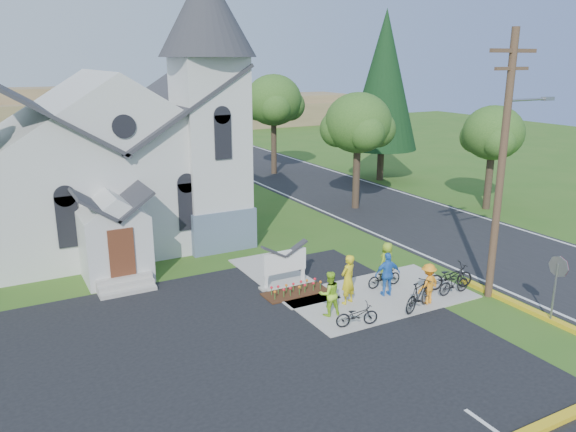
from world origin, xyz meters
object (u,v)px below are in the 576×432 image
stop_sign (557,275)px  cyclist_4 (387,260)px  cyclist_0 (348,279)px  cyclist_1 (329,293)px  bike_0 (357,315)px  bike_3 (454,283)px  utility_pole (503,159)px  bike_2 (384,277)px  bike_4 (450,276)px  cyclist_2 (388,274)px  cyclist_3 (428,284)px  church_sign (285,262)px  bike_1 (419,295)px

stop_sign → cyclist_4: (-2.55, 5.98, -0.95)m
cyclist_0 → cyclist_1: size_ratio=1.16×
cyclist_1 → bike_0: bearing=114.2°
bike_3 → cyclist_1: bearing=82.2°
utility_pole → bike_2: 6.41m
bike_0 → bike_4: (5.16, 0.90, 0.12)m
bike_0 → cyclist_2: bearing=-44.4°
cyclist_0 → cyclist_3: (2.63, -1.45, -0.17)m
utility_pole → cyclist_0: bearing=159.4°
utility_pole → stop_sign: utility_pole is taller
cyclist_2 → bike_3: (2.37, -1.16, -0.42)m
cyclist_3 → bike_4: cyclist_3 is taller
bike_3 → utility_pole: bearing=-120.4°
stop_sign → cyclist_1: 7.83m
church_sign → cyclist_0: size_ratio=1.15×
cyclist_4 → stop_sign: bearing=97.9°
utility_pole → stop_sign: size_ratio=4.03×
church_sign → stop_sign: bearing=-48.1°
bike_2 → cyclist_4: size_ratio=0.99×
bike_0 → cyclist_2: (2.54, 1.57, 0.47)m
stop_sign → utility_pole: bearing=91.5°
church_sign → bike_2: (3.43, -2.09, -0.57)m
cyclist_0 → bike_4: 4.47m
church_sign → bike_4: church_sign is taller
church_sign → bike_2: 4.05m
cyclist_0 → bike_4: size_ratio=0.98×
cyclist_0 → cyclist_3: 3.01m
cyclist_2 → bike_1: bearing=113.2°
church_sign → bike_0: (0.45, -4.40, -0.58)m
bike_3 → cyclist_4: (-1.28, 2.57, 0.33)m
cyclist_2 → bike_4: 2.72m
bike_2 → cyclist_4: cyclist_4 is taller
stop_sign → bike_2: size_ratio=1.60×
stop_sign → cyclist_3: bearing=130.4°
bike_2 → bike_3: bearing=-133.3°
church_sign → bike_4: 6.63m
bike_3 → church_sign: bearing=53.8°
cyclist_2 → bike_2: (0.43, 0.74, -0.46)m
cyclist_2 → cyclist_4: cyclist_2 is taller
bike_4 → stop_sign: bearing=-151.9°
utility_pole → bike_3: (-1.20, 0.71, -4.90)m
church_sign → bike_4: bearing=-32.0°
cyclist_0 → bike_2: bearing=177.1°
bike_1 → bike_4: bike_1 is taller
bike_0 → bike_3: bike_3 is taller
cyclist_3 → bike_2: bearing=-87.4°
bike_3 → bike_4: 0.55m
bike_0 → bike_3: size_ratio=1.01×
church_sign → bike_3: bearing=-36.6°
church_sign → utility_pole: utility_pole is taller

